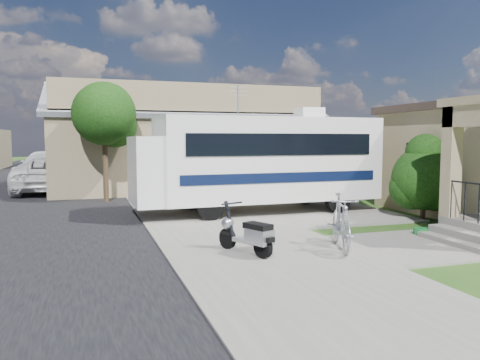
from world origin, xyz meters
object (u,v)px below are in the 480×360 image
object	(u,v)px
van	(46,166)
garden_hose	(421,233)
pickup_truck	(51,175)
motorhome	(259,160)
shrub	(424,176)
bicycle	(341,225)
scooter	(248,235)

from	to	relation	value
van	garden_hose	bearing A→B (deg)	-51.86
pickup_truck	motorhome	bearing A→B (deg)	132.20
shrub	bicycle	size ratio (longest dim) A/B	1.32
pickup_truck	garden_hose	distance (m)	16.47
bicycle	pickup_truck	bearing A→B (deg)	135.31
scooter	garden_hose	bearing A→B (deg)	-15.96
motorhome	shrub	distance (m)	5.11
scooter	garden_hose	distance (m)	4.84
motorhome	bicycle	world-z (taller)	motorhome
scooter	van	xyz separation A→B (m)	(-5.37, 20.19, 0.39)
motorhome	garden_hose	world-z (taller)	motorhome
motorhome	bicycle	size ratio (longest dim) A/B	4.09
shrub	garden_hose	bearing A→B (deg)	-130.26
shrub	van	size ratio (longest dim) A/B	0.44
motorhome	bicycle	distance (m)	5.67
motorhome	garden_hose	size ratio (longest dim) A/B	20.81
van	shrub	bearing A→B (deg)	-44.89
motorhome	pickup_truck	distance (m)	11.15
pickup_truck	scooter	bearing A→B (deg)	112.15
van	motorhome	bearing A→B (deg)	-52.15
motorhome	scooter	distance (m)	5.95
motorhome	shrub	bearing A→B (deg)	-32.70
bicycle	pickup_truck	xyz separation A→B (m)	(-6.75, 14.23, 0.21)
bicycle	van	size ratio (longest dim) A/B	0.33
bicycle	pickup_truck	world-z (taller)	pickup_truck
bicycle	shrub	bearing A→B (deg)	52.61
pickup_truck	shrub	bearing A→B (deg)	138.52
pickup_truck	van	world-z (taller)	van
shrub	van	bearing A→B (deg)	124.39
shrub	pickup_truck	xyz separation A→B (m)	(-11.28, 11.32, -0.52)
shrub	bicycle	distance (m)	5.43
pickup_truck	garden_hose	world-z (taller)	pickup_truck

